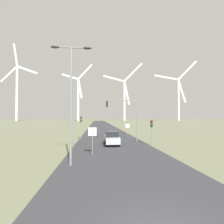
# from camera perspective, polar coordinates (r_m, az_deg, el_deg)

# --- Properties ---
(road_surface) EXTENTS (10.00, 240.00, 0.01)m
(road_surface) POSITION_cam_1_polar(r_m,az_deg,el_deg) (53.39, -2.80, -5.66)
(road_surface) COLOR #38383D
(road_surface) RESTS_ON ground
(streetlamp) EXTENTS (3.20, 0.32, 9.33)m
(streetlamp) POSITION_cam_1_polar(r_m,az_deg,el_deg) (14.13, -13.23, 7.17)
(streetlamp) COLOR gray
(streetlamp) RESTS_ON ground
(stop_sign_near) EXTENTS (0.81, 0.07, 2.74)m
(stop_sign_near) POSITION_cam_1_polar(r_m,az_deg,el_deg) (17.17, -6.44, -7.77)
(stop_sign_near) COLOR gray
(stop_sign_near) RESTS_ON ground
(stop_sign_far) EXTENTS (0.81, 0.07, 2.33)m
(stop_sign_far) POSITION_cam_1_polar(r_m,az_deg,el_deg) (36.27, 5.08, -5.00)
(stop_sign_far) COLOR gray
(stop_sign_far) RESTS_ON ground
(traffic_light_post_near_left) EXTENTS (0.28, 0.34, 3.81)m
(traffic_light_post_near_left) POSITION_cam_1_polar(r_m,az_deg,el_deg) (29.11, -10.04, -3.49)
(traffic_light_post_near_left) COLOR gray
(traffic_light_post_near_left) RESTS_ON ground
(traffic_light_post_near_right) EXTENTS (0.28, 0.34, 3.30)m
(traffic_light_post_near_right) POSITION_cam_1_polar(r_m,az_deg,el_deg) (24.07, 12.83, -4.76)
(traffic_light_post_near_right) COLOR gray
(traffic_light_post_near_right) RESTS_ON ground
(traffic_light_mast_overhead) EXTENTS (5.44, 0.35, 6.51)m
(traffic_light_mast_overhead) POSITION_cam_1_polar(r_m,az_deg,el_deg) (26.52, 4.21, 0.38)
(traffic_light_mast_overhead) COLOR gray
(traffic_light_mast_overhead) RESTS_ON ground
(car_approaching) EXTENTS (1.88, 4.12, 1.83)m
(car_approaching) POSITION_cam_1_polar(r_m,az_deg,el_deg) (23.69, -0.08, -8.52)
(car_approaching) COLOR #B7BCC1
(car_approaching) RESTS_ON ground
(wind_turbine_far_left) EXTENTS (38.60, 9.52, 75.12)m
(wind_turbine_far_left) POSITION_cam_1_polar(r_m,az_deg,el_deg) (192.31, -28.62, 7.14)
(wind_turbine_far_left) COLOR white
(wind_turbine_far_left) RESTS_ON ground
(wind_turbine_left) EXTENTS (30.18, 12.92, 52.27)m
(wind_turbine_left) POSITION_cam_1_polar(r_m,az_deg,el_deg) (166.61, -10.98, 5.61)
(wind_turbine_left) COLOR white
(wind_turbine_left) RESTS_ON ground
(wind_turbine_center) EXTENTS (38.05, 19.14, 56.91)m
(wind_turbine_center) POSITION_cam_1_polar(r_m,az_deg,el_deg) (177.47, 4.06, 5.53)
(wind_turbine_center) COLOR white
(wind_turbine_center) RESTS_ON ground
(wind_turbine_right) EXTENTS (38.97, 15.88, 60.28)m
(wind_turbine_right) POSITION_cam_1_polar(r_m,az_deg,el_deg) (191.93, 20.87, 5.46)
(wind_turbine_right) COLOR white
(wind_turbine_right) RESTS_ON ground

